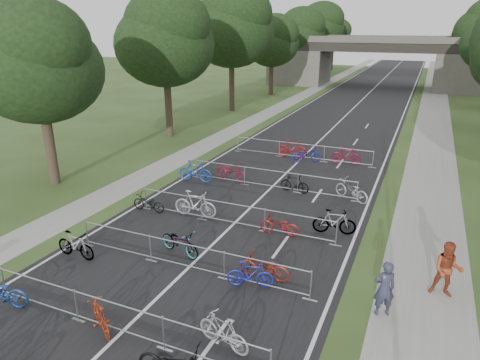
# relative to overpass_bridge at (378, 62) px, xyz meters

# --- Properties ---
(road) EXTENTS (11.00, 140.00, 0.01)m
(road) POSITION_rel_overpass_bridge_xyz_m (0.00, -15.00, -3.53)
(road) COLOR black
(road) RESTS_ON ground
(sidewalk_right) EXTENTS (3.00, 140.00, 0.01)m
(sidewalk_right) POSITION_rel_overpass_bridge_xyz_m (8.00, -15.00, -3.53)
(sidewalk_right) COLOR gray
(sidewalk_right) RESTS_ON ground
(sidewalk_left) EXTENTS (2.00, 140.00, 0.01)m
(sidewalk_left) POSITION_rel_overpass_bridge_xyz_m (-7.50, -15.00, -3.53)
(sidewalk_left) COLOR gray
(sidewalk_left) RESTS_ON ground
(lane_markings) EXTENTS (0.12, 140.00, 0.00)m
(lane_markings) POSITION_rel_overpass_bridge_xyz_m (0.00, -15.00, -3.53)
(lane_markings) COLOR silver
(lane_markings) RESTS_ON ground
(overpass_bridge) EXTENTS (31.00, 8.00, 7.05)m
(overpass_bridge) POSITION_rel_overpass_bridge_xyz_m (0.00, 0.00, 0.00)
(overpass_bridge) COLOR #4F4D47
(overpass_bridge) RESTS_ON ground
(tree_left_0) EXTENTS (6.72, 6.72, 10.25)m
(tree_left_0) POSITION_rel_overpass_bridge_xyz_m (-11.39, -49.07, 2.96)
(tree_left_0) COLOR #33261C
(tree_left_0) RESTS_ON ground
(tree_left_1) EXTENTS (7.56, 7.56, 11.53)m
(tree_left_1) POSITION_rel_overpass_bridge_xyz_m (-11.39, -37.07, 3.77)
(tree_left_1) COLOR #33261C
(tree_left_1) RESTS_ON ground
(tree_left_2) EXTENTS (8.40, 8.40, 12.81)m
(tree_left_2) POSITION_rel_overpass_bridge_xyz_m (-11.39, -25.07, 4.58)
(tree_left_2) COLOR #33261C
(tree_left_2) RESTS_ON ground
(tree_left_3) EXTENTS (6.72, 6.72, 10.25)m
(tree_left_3) POSITION_rel_overpass_bridge_xyz_m (-11.39, -13.07, 2.96)
(tree_left_3) COLOR #33261C
(tree_left_3) RESTS_ON ground
(tree_left_4) EXTENTS (7.56, 7.56, 11.53)m
(tree_left_4) POSITION_rel_overpass_bridge_xyz_m (-11.39, -1.07, 3.77)
(tree_left_4) COLOR #33261C
(tree_left_4) RESTS_ON ground
(tree_left_5) EXTENTS (8.40, 8.40, 12.81)m
(tree_left_5) POSITION_rel_overpass_bridge_xyz_m (-11.39, 10.93, 4.58)
(tree_left_5) COLOR #33261C
(tree_left_5) RESTS_ON ground
(tree_right_5) EXTENTS (6.16, 6.16, 9.39)m
(tree_right_5) POSITION_rel_overpass_bridge_xyz_m (13.11, 10.93, 2.41)
(tree_right_5) COLOR #33261C
(tree_right_5) RESTS_ON ground
(tree_left_6) EXTENTS (6.72, 6.72, 10.25)m
(tree_left_6) POSITION_rel_overpass_bridge_xyz_m (-11.39, 22.93, 2.96)
(tree_left_6) COLOR #33261C
(tree_left_6) RESTS_ON ground
(tree_right_6) EXTENTS (7.17, 7.17, 10.93)m
(tree_right_6) POSITION_rel_overpass_bridge_xyz_m (13.11, 22.93, 3.39)
(tree_right_6) COLOR #33261C
(tree_right_6) RESTS_ON ground
(barrier_row_2) EXTENTS (9.70, 0.08, 1.10)m
(barrier_row_2) POSITION_rel_overpass_bridge_xyz_m (0.00, -57.80, -2.99)
(barrier_row_2) COLOR #A9ABB1
(barrier_row_2) RESTS_ON ground
(barrier_row_3) EXTENTS (9.70, 0.08, 1.10)m
(barrier_row_3) POSITION_rel_overpass_bridge_xyz_m (0.00, -54.00, -2.99)
(barrier_row_3) COLOR #A9ABB1
(barrier_row_3) RESTS_ON ground
(barrier_row_4) EXTENTS (9.70, 0.08, 1.10)m
(barrier_row_4) POSITION_rel_overpass_bridge_xyz_m (0.00, -50.00, -2.99)
(barrier_row_4) COLOR #A9ABB1
(barrier_row_4) RESTS_ON ground
(barrier_row_5) EXTENTS (9.70, 0.08, 1.10)m
(barrier_row_5) POSITION_rel_overpass_bridge_xyz_m (0.00, -45.00, -2.99)
(barrier_row_5) COLOR #A9ABB1
(barrier_row_5) RESTS_ON ground
(barrier_row_6) EXTENTS (9.70, 0.08, 1.10)m
(barrier_row_6) POSITION_rel_overpass_bridge_xyz_m (0.00, -39.00, -2.99)
(barrier_row_6) COLOR #A9ABB1
(barrier_row_6) RESTS_ON ground
(bike_9) EXTENTS (1.60, 1.25, 0.97)m
(bike_9) POSITION_rel_overpass_bridge_xyz_m (-0.58, -57.87, -3.05)
(bike_9) COLOR maroon
(bike_9) RESTS_ON ground
(bike_11) EXTENTS (1.79, 0.88, 1.04)m
(bike_11) POSITION_rel_overpass_bridge_xyz_m (2.97, -57.06, -3.02)
(bike_11) COLOR #AAABB2
(bike_11) RESTS_ON ground
(bike_12) EXTENTS (1.79, 0.54, 1.07)m
(bike_12) POSITION_rel_overpass_bridge_xyz_m (-4.30, -54.93, -3.00)
(bike_12) COLOR #A9ABB1
(bike_12) RESTS_ON ground
(bike_13) EXTENTS (2.05, 1.15, 1.02)m
(bike_13) POSITION_rel_overpass_bridge_xyz_m (-0.81, -53.10, -3.02)
(bike_13) COLOR #A9ABB1
(bike_13) RESTS_ON ground
(bike_14) EXTENTS (1.68, 0.90, 0.97)m
(bike_14) POSITION_rel_overpass_bridge_xyz_m (2.55, -54.08, -3.05)
(bike_14) COLOR #1D28A0
(bike_14) RESTS_ON ground
(bike_15) EXTENTS (1.82, 0.70, 0.94)m
(bike_15) POSITION_rel_overpass_bridge_xyz_m (2.80, -53.42, -3.06)
(bike_15) COLOR maroon
(bike_15) RESTS_ON ground
(bike_16) EXTENTS (1.70, 0.61, 0.89)m
(bike_16) POSITION_rel_overpass_bridge_xyz_m (-4.30, -50.21, -3.09)
(bike_16) COLOR black
(bike_16) RESTS_ON ground
(bike_17) EXTENTS (2.13, 0.73, 1.26)m
(bike_17) POSITION_rel_overpass_bridge_xyz_m (-1.96, -49.82, -2.90)
(bike_17) COLOR #A3A2A9
(bike_17) RESTS_ON ground
(bike_18) EXTENTS (1.74, 0.71, 0.89)m
(bike_18) POSITION_rel_overpass_bridge_xyz_m (2.20, -50.01, -3.09)
(bike_18) COLOR maroon
(bike_18) RESTS_ON ground
(bike_19) EXTENTS (1.89, 0.88, 1.10)m
(bike_19) POSITION_rel_overpass_bridge_xyz_m (4.30, -48.98, -2.99)
(bike_19) COLOR #A9ABB1
(bike_19) RESTS_ON ground
(bike_20) EXTENTS (2.07, 0.71, 1.23)m
(bike_20) POSITION_rel_overpass_bridge_xyz_m (-4.30, -45.65, -2.92)
(bike_20) COLOR #1B4095
(bike_20) RESTS_ON ground
(bike_21) EXTENTS (2.21, 1.22, 1.10)m
(bike_21) POSITION_rel_overpass_bridge_xyz_m (-2.51, -44.64, -2.98)
(bike_21) COLOR maroon
(bike_21) RESTS_ON ground
(bike_22) EXTENTS (1.66, 0.63, 0.98)m
(bike_22) POSITION_rel_overpass_bridge_xyz_m (1.35, -44.97, -3.05)
(bike_22) COLOR black
(bike_22) RESTS_ON ground
(bike_23) EXTENTS (2.12, 1.64, 1.07)m
(bike_23) POSITION_rel_overpass_bridge_xyz_m (4.30, -44.88, -3.00)
(bike_23) COLOR #9F9EA5
(bike_23) RESTS_ON ground
(bike_25) EXTENTS (2.10, 0.66, 1.25)m
(bike_25) POSITION_rel_overpass_bridge_xyz_m (-0.67, -38.92, -2.91)
(bike_25) COLOR maroon
(bike_25) RESTS_ON ground
(bike_26) EXTENTS (2.01, 1.56, 1.02)m
(bike_26) POSITION_rel_overpass_bridge_xyz_m (0.48, -39.49, -3.03)
(bike_26) COLOR navy
(bike_26) RESTS_ON ground
(bike_27) EXTENTS (1.94, 0.70, 1.14)m
(bike_27) POSITION_rel_overpass_bridge_xyz_m (2.91, -38.87, -2.96)
(bike_27) COLOR maroon
(bike_27) RESTS_ON ground
(pedestrian_a) EXTENTS (0.79, 0.69, 1.82)m
(pedestrian_a) POSITION_rel_overpass_bridge_xyz_m (6.80, -53.80, -2.62)
(pedestrian_a) COLOR #2D2E44
(pedestrian_a) RESTS_ON ground
(pedestrian_b) EXTENTS (0.94, 0.74, 1.91)m
(pedestrian_b) POSITION_rel_overpass_bridge_xyz_m (8.56, -51.96, -2.58)
(pedestrian_b) COLOR #933920
(pedestrian_b) RESTS_ON ground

